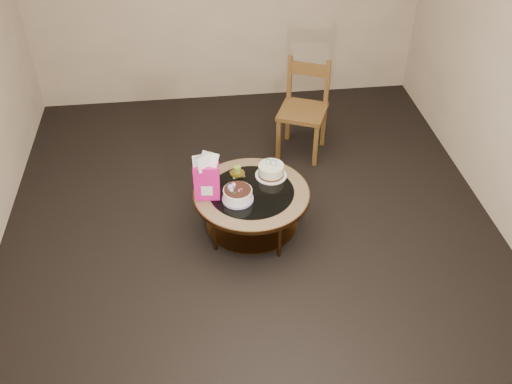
{
  "coord_description": "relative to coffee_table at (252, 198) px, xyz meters",
  "views": [
    {
      "loc": [
        -0.42,
        -3.81,
        3.56
      ],
      "look_at": [
        0.04,
        0.02,
        0.43
      ],
      "focal_mm": 40.0,
      "sensor_mm": 36.0,
      "label": 1
    }
  ],
  "objects": [
    {
      "name": "dining_chair",
      "position": [
        0.69,
        1.23,
        0.13
      ],
      "size": [
        0.61,
        0.61,
        1.0
      ],
      "rotation": [
        0.0,
        0.0,
        -0.41
      ],
      "color": "brown",
      "rests_on": "ground"
    },
    {
      "name": "room_walls",
      "position": [
        -0.0,
        0.0,
        1.16
      ],
      "size": [
        4.52,
        5.02,
        2.61
      ],
      "color": "beige",
      "rests_on": "ground"
    },
    {
      "name": "decorated_cake",
      "position": [
        -0.13,
        -0.1,
        0.13
      ],
      "size": [
        0.27,
        0.27,
        0.16
      ],
      "rotation": [
        0.0,
        0.0,
        0.32
      ],
      "color": "#AC92CF",
      "rests_on": "coffee_table"
    },
    {
      "name": "pillar_candle",
      "position": [
        -0.1,
        0.25,
        0.11
      ],
      "size": [
        0.13,
        0.13,
        0.1
      ],
      "rotation": [
        0.0,
        0.0,
        0.22
      ],
      "color": "#CFC255",
      "rests_on": "coffee_table"
    },
    {
      "name": "cream_cake",
      "position": [
        0.2,
        0.2,
        0.14
      ],
      "size": [
        0.28,
        0.28,
        0.18
      ],
      "rotation": [
        0.0,
        0.0,
        -0.42
      ],
      "color": "white",
      "rests_on": "coffee_table"
    },
    {
      "name": "coffee_table",
      "position": [
        0.0,
        0.0,
        0.0
      ],
      "size": [
        1.02,
        1.02,
        0.46
      ],
      "color": "brown",
      "rests_on": "ground"
    },
    {
      "name": "ground",
      "position": [
        -0.0,
        0.0,
        -0.38
      ],
      "size": [
        5.0,
        5.0,
        0.0
      ],
      "primitive_type": "plane",
      "color": "black",
      "rests_on": "ground"
    },
    {
      "name": "gift_bag",
      "position": [
        -0.38,
        -0.02,
        0.29
      ],
      "size": [
        0.22,
        0.17,
        0.42
      ],
      "rotation": [
        0.0,
        0.0,
        -0.1
      ],
      "color": "#EB1690",
      "rests_on": "coffee_table"
    }
  ]
}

